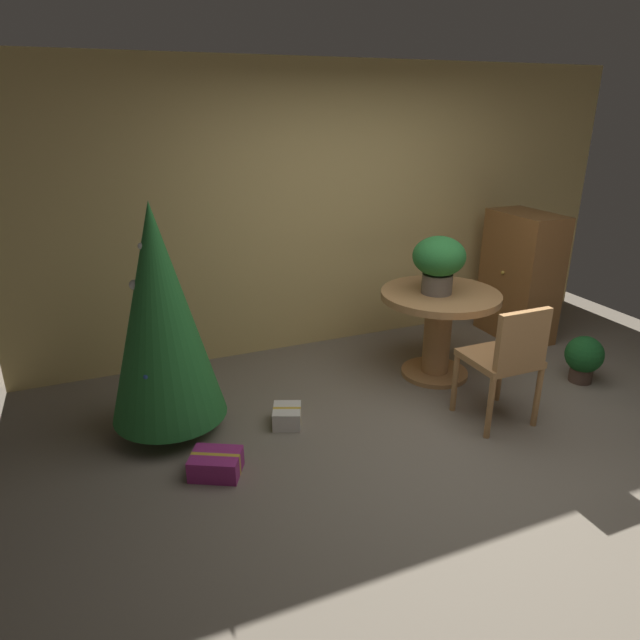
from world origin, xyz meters
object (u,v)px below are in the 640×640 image
gift_box_cream (287,416)px  round_dining_table (439,319)px  holiday_tree (160,315)px  wooden_chair_near (507,357)px  wooden_cabinet (520,276)px  gift_box_purple (216,464)px  flower_vase (439,260)px  potted_plant (584,357)px

gift_box_cream → round_dining_table: bearing=10.7°
holiday_tree → gift_box_cream: (0.80, -0.25, -0.83)m
wooden_chair_near → wooden_cabinet: wooden_cabinet is taller
round_dining_table → gift_box_cream: round_dining_table is taller
gift_box_purple → wooden_cabinet: size_ratio=0.31×
gift_box_cream → wooden_chair_near: bearing=-21.6°
flower_vase → holiday_tree: 2.23m
wooden_chair_near → gift_box_cream: size_ratio=3.14×
flower_vase → gift_box_cream: bearing=-169.0°
wooden_chair_near → gift_box_cream: (-1.47, 0.58, -0.47)m
wooden_chair_near → potted_plant: size_ratio=2.28×
round_dining_table → gift_box_purple: 2.24m
gift_box_cream → potted_plant: potted_plant is taller
gift_box_purple → wooden_chair_near: bearing=-5.3°
gift_box_cream → wooden_cabinet: wooden_cabinet is taller
round_dining_table → flower_vase: size_ratio=2.10×
gift_box_purple → potted_plant: 3.18m
round_dining_table → holiday_tree: holiday_tree is taller
holiday_tree → potted_plant: size_ratio=4.08×
flower_vase → potted_plant: 1.51m
gift_box_purple → holiday_tree: bearing=105.6°
holiday_tree → wooden_cabinet: 3.57m
wooden_chair_near → round_dining_table: bearing=90.0°
round_dining_table → potted_plant: bearing=-28.5°
holiday_tree → gift_box_cream: size_ratio=5.62×
flower_vase → wooden_chair_near: 1.00m
flower_vase → wooden_cabinet: (1.30, 0.46, -0.42)m
holiday_tree → potted_plant: holiday_tree is taller
gift_box_purple → potted_plant: potted_plant is taller
round_dining_table → wooden_chair_near: wooden_chair_near is taller
flower_vase → wooden_cabinet: 1.44m
round_dining_table → gift_box_purple: round_dining_table is taller
wooden_chair_near → holiday_tree: holiday_tree is taller
holiday_tree → gift_box_cream: bearing=-17.5°
wooden_cabinet → potted_plant: 1.14m
holiday_tree → wooden_cabinet: (3.52, 0.49, -0.27)m
wooden_chair_near → wooden_cabinet: 1.83m
holiday_tree → gift_box_purple: 1.06m
round_dining_table → gift_box_purple: bearing=-162.3°
flower_vase → gift_box_cream: (-1.42, -0.28, -0.98)m
holiday_tree → gift_box_purple: bearing=-74.4°
gift_box_cream → wooden_cabinet: (2.73, 0.74, 0.56)m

